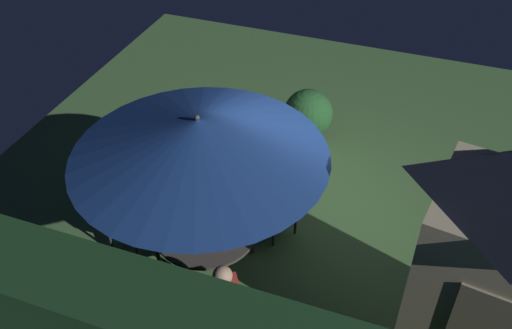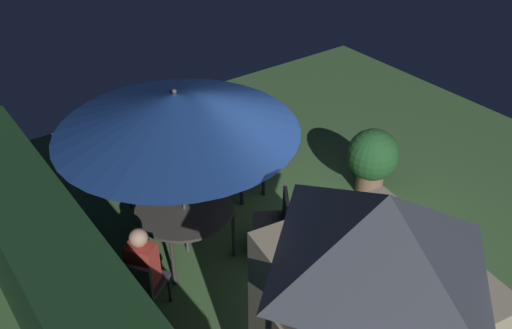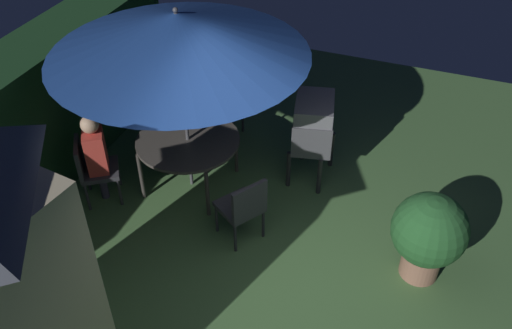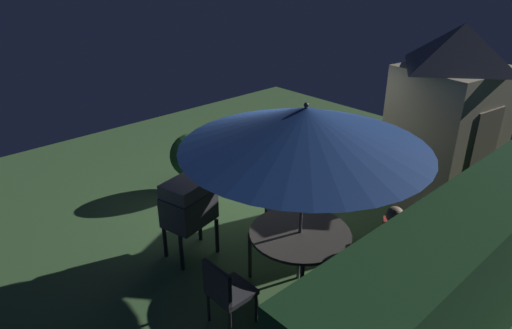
{
  "view_description": "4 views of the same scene",
  "coord_description": "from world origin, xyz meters",
  "px_view_note": "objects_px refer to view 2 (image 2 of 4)",
  "views": [
    {
      "loc": [
        -1.17,
        6.11,
        5.91
      ],
      "look_at": [
        0.89,
        0.5,
        1.05
      ],
      "focal_mm": 39.53,
      "sensor_mm": 36.0,
      "label": 1
    },
    {
      "loc": [
        -4.21,
        4.34,
        5.36
      ],
      "look_at": [
        0.87,
        0.63,
        1.22
      ],
      "focal_mm": 39.79,
      "sensor_mm": 36.0,
      "label": 2
    },
    {
      "loc": [
        -3.78,
        -1.22,
        4.87
      ],
      "look_at": [
        0.53,
        0.42,
        1.15
      ],
      "focal_mm": 38.7,
      "sensor_mm": 36.0,
      "label": 3
    },
    {
      "loc": [
        4.94,
        4.83,
        4.02
      ],
      "look_at": [
        0.89,
        0.44,
        1.23
      ],
      "focal_mm": 31.81,
      "sensor_mm": 36.0,
      "label": 4
    }
  ],
  "objects_px": {
    "chair_toward_hedge": "(143,179)",
    "patio_umbrella": "(176,113)",
    "person_in_red": "(142,262)",
    "chair_near_shed": "(141,283)",
    "potted_plant_by_shed": "(373,158)",
    "bbq_grill": "(241,145)",
    "patio_table": "(185,211)",
    "chair_far_side": "(277,218)"
  },
  "relations": [
    {
      "from": "patio_table",
      "to": "chair_near_shed",
      "type": "relative_size",
      "value": 1.47
    },
    {
      "from": "patio_umbrella",
      "to": "chair_near_shed",
      "type": "distance_m",
      "value": 2.06
    },
    {
      "from": "chair_far_side",
      "to": "chair_toward_hedge",
      "type": "height_order",
      "value": "same"
    },
    {
      "from": "chair_toward_hedge",
      "to": "chair_near_shed",
      "type": "bearing_deg",
      "value": 152.79
    },
    {
      "from": "patio_umbrella",
      "to": "bbq_grill",
      "type": "height_order",
      "value": "patio_umbrella"
    },
    {
      "from": "patio_umbrella",
      "to": "bbq_grill",
      "type": "xyz_separation_m",
      "value": [
        0.74,
        -1.43,
        -1.33
      ]
    },
    {
      "from": "bbq_grill",
      "to": "chair_toward_hedge",
      "type": "xyz_separation_m",
      "value": [
        0.52,
        1.44,
        -0.33
      ]
    },
    {
      "from": "potted_plant_by_shed",
      "to": "patio_table",
      "type": "bearing_deg",
      "value": 81.18
    },
    {
      "from": "patio_table",
      "to": "chair_toward_hedge",
      "type": "bearing_deg",
      "value": 0.4
    },
    {
      "from": "bbq_grill",
      "to": "chair_far_side",
      "type": "distance_m",
      "value": 1.51
    },
    {
      "from": "patio_umbrella",
      "to": "chair_far_side",
      "type": "xyz_separation_m",
      "value": [
        -0.68,
        -1.03,
        -1.66
      ]
    },
    {
      "from": "bbq_grill",
      "to": "chair_toward_hedge",
      "type": "bearing_deg",
      "value": 70.27
    },
    {
      "from": "bbq_grill",
      "to": "chair_far_side",
      "type": "height_order",
      "value": "bbq_grill"
    },
    {
      "from": "potted_plant_by_shed",
      "to": "patio_umbrella",
      "type": "bearing_deg",
      "value": 81.18
    },
    {
      "from": "chair_far_side",
      "to": "person_in_red",
      "type": "height_order",
      "value": "person_in_red"
    },
    {
      "from": "chair_near_shed",
      "to": "person_in_red",
      "type": "relative_size",
      "value": 0.71
    },
    {
      "from": "patio_umbrella",
      "to": "potted_plant_by_shed",
      "type": "distance_m",
      "value": 3.47
    },
    {
      "from": "chair_toward_hedge",
      "to": "patio_umbrella",
      "type": "bearing_deg",
      "value": -179.6
    },
    {
      "from": "patio_table",
      "to": "chair_far_side",
      "type": "relative_size",
      "value": 1.47
    },
    {
      "from": "patio_table",
      "to": "person_in_red",
      "type": "relative_size",
      "value": 1.05
    },
    {
      "from": "chair_far_side",
      "to": "potted_plant_by_shed",
      "type": "distance_m",
      "value": 2.05
    },
    {
      "from": "chair_near_shed",
      "to": "chair_far_side",
      "type": "relative_size",
      "value": 1.0
    },
    {
      "from": "chair_near_shed",
      "to": "potted_plant_by_shed",
      "type": "distance_m",
      "value": 4.08
    },
    {
      "from": "chair_near_shed",
      "to": "chair_toward_hedge",
      "type": "xyz_separation_m",
      "value": [
        1.95,
        -1.0,
        0.0
      ]
    },
    {
      "from": "potted_plant_by_shed",
      "to": "person_in_red",
      "type": "height_order",
      "value": "person_in_red"
    },
    {
      "from": "patio_umbrella",
      "to": "bbq_grill",
      "type": "distance_m",
      "value": 2.09
    },
    {
      "from": "potted_plant_by_shed",
      "to": "person_in_red",
      "type": "xyz_separation_m",
      "value": [
        -0.16,
        4.01,
        0.15
      ]
    },
    {
      "from": "patio_table",
      "to": "chair_far_side",
      "type": "height_order",
      "value": "chair_far_side"
    },
    {
      "from": "chair_near_shed",
      "to": "person_in_red",
      "type": "bearing_deg",
      "value": -55.65
    },
    {
      "from": "bbq_grill",
      "to": "person_in_red",
      "type": "distance_m",
      "value": 2.74
    },
    {
      "from": "bbq_grill",
      "to": "person_in_red",
      "type": "xyz_separation_m",
      "value": [
        -1.38,
        2.37,
        -0.06
      ]
    },
    {
      "from": "chair_near_shed",
      "to": "chair_far_side",
      "type": "bearing_deg",
      "value": -89.68
    },
    {
      "from": "bbq_grill",
      "to": "potted_plant_by_shed",
      "type": "xyz_separation_m",
      "value": [
        -1.22,
        -1.64,
        -0.22
      ]
    },
    {
      "from": "patio_umbrella",
      "to": "person_in_red",
      "type": "relative_size",
      "value": 2.38
    },
    {
      "from": "patio_umbrella",
      "to": "potted_plant_by_shed",
      "type": "xyz_separation_m",
      "value": [
        -0.48,
        -3.07,
        -1.55
      ]
    },
    {
      "from": "chair_toward_hedge",
      "to": "person_in_red",
      "type": "distance_m",
      "value": 2.13
    },
    {
      "from": "chair_near_shed",
      "to": "potted_plant_by_shed",
      "type": "bearing_deg",
      "value": -87.01
    },
    {
      "from": "patio_umbrella",
      "to": "person_in_red",
      "type": "xyz_separation_m",
      "value": [
        -0.64,
        0.94,
        -1.39
      ]
    },
    {
      "from": "patio_table",
      "to": "chair_far_side",
      "type": "distance_m",
      "value": 1.24
    },
    {
      "from": "person_in_red",
      "to": "chair_near_shed",
      "type": "bearing_deg",
      "value": 124.35
    },
    {
      "from": "chair_near_shed",
      "to": "person_in_red",
      "type": "xyz_separation_m",
      "value": [
        0.05,
        -0.07,
        0.26
      ]
    },
    {
      "from": "chair_toward_hedge",
      "to": "potted_plant_by_shed",
      "type": "bearing_deg",
      "value": -119.37
    }
  ]
}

